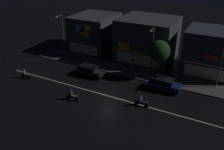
% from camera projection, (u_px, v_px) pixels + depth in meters
% --- Properties ---
extents(ground_plane, '(140.00, 140.00, 0.00)m').
position_uv_depth(ground_plane, '(108.00, 96.00, 31.32)').
color(ground_plane, black).
extents(lane_divider_stripe, '(33.64, 0.16, 0.01)m').
position_uv_depth(lane_divider_stripe, '(108.00, 96.00, 31.32)').
color(lane_divider_stripe, beige).
rests_on(lane_divider_stripe, ground).
extents(sidewalk_far, '(35.41, 4.19, 0.14)m').
position_uv_depth(sidewalk_far, '(132.00, 71.00, 37.74)').
color(sidewalk_far, '#424447').
rests_on(sidewalk_far, ground).
extents(storefront_left_block, '(7.44, 8.70, 6.59)m').
position_uv_depth(storefront_left_block, '(95.00, 32.00, 45.67)').
color(storefront_left_block, '#383A3F').
rests_on(storefront_left_block, ground).
extents(storefront_center_block, '(9.41, 8.65, 7.19)m').
position_uv_depth(storefront_center_block, '(147.00, 39.00, 41.15)').
color(storefront_center_block, '#383A3F').
rests_on(storefront_center_block, ground).
extents(storefront_right_block, '(7.79, 7.09, 6.81)m').
position_uv_depth(storefront_right_block, '(211.00, 52.00, 36.26)').
color(storefront_right_block, '#2D333D').
rests_on(storefront_right_block, ground).
extents(streetlamp_west, '(0.44, 1.64, 7.55)m').
position_uv_depth(streetlamp_west, '(62.00, 33.00, 41.01)').
color(streetlamp_west, '#47494C').
rests_on(streetlamp_west, sidewalk_far).
extents(streetlamp_mid, '(0.44, 1.64, 7.47)m').
position_uv_depth(streetlamp_mid, '(152.00, 49.00, 34.31)').
color(streetlamp_mid, '#47494C').
rests_on(streetlamp_mid, sidewalk_far).
extents(streetlamp_east, '(0.44, 1.64, 7.61)m').
position_uv_depth(streetlamp_east, '(222.00, 58.00, 30.98)').
color(streetlamp_east, '#47494C').
rests_on(streetlamp_east, sidewalk_far).
extents(pedestrian_on_sidewalk, '(0.36, 0.36, 1.92)m').
position_uv_depth(pedestrian_on_sidewalk, '(132.00, 64.00, 37.83)').
color(pedestrian_on_sidewalk, '#4C664C').
rests_on(pedestrian_on_sidewalk, sidewalk_far).
extents(street_tree, '(3.14, 3.14, 5.73)m').
position_uv_depth(street_tree, '(159.00, 51.00, 34.03)').
color(street_tree, '#473323').
rests_on(street_tree, sidewalk_far).
extents(parked_car_near_kerb, '(4.30, 1.98, 1.67)m').
position_uv_depth(parked_car_near_kerb, '(90.00, 70.00, 36.22)').
color(parked_car_near_kerb, black).
rests_on(parked_car_near_kerb, ground).
extents(parked_car_trailing, '(4.30, 1.98, 1.67)m').
position_uv_depth(parked_car_trailing, '(164.00, 84.00, 32.34)').
color(parked_car_trailing, navy).
rests_on(parked_car_trailing, ground).
extents(motorcycle_lead, '(1.90, 0.60, 1.52)m').
position_uv_depth(motorcycle_lead, '(25.00, 74.00, 35.51)').
color(motorcycle_lead, black).
rests_on(motorcycle_lead, ground).
extents(motorcycle_following, '(1.90, 0.60, 1.52)m').
position_uv_depth(motorcycle_following, '(72.00, 95.00, 30.23)').
color(motorcycle_following, black).
rests_on(motorcycle_following, ground).
extents(motorcycle_opposite_lane, '(1.90, 0.60, 1.52)m').
position_uv_depth(motorcycle_opposite_lane, '(141.00, 101.00, 29.00)').
color(motorcycle_opposite_lane, black).
rests_on(motorcycle_opposite_lane, ground).
extents(traffic_cone, '(0.36, 0.36, 0.55)m').
position_uv_depth(traffic_cone, '(95.00, 72.00, 37.08)').
color(traffic_cone, orange).
rests_on(traffic_cone, ground).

